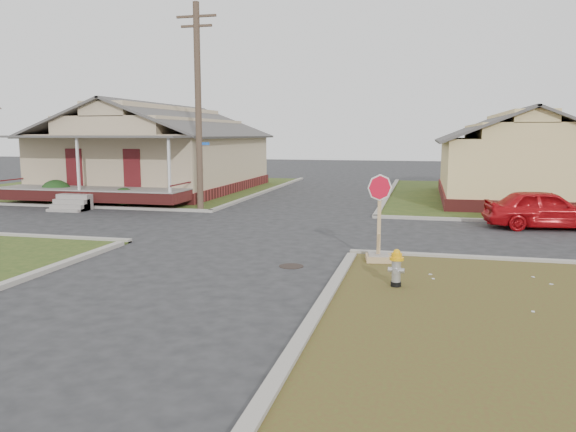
% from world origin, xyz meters
% --- Properties ---
extents(ground, '(120.00, 120.00, 0.00)m').
position_xyz_m(ground, '(0.00, 0.00, 0.00)').
color(ground, '#242426').
rests_on(ground, ground).
extents(verge_far_left, '(19.00, 19.00, 0.05)m').
position_xyz_m(verge_far_left, '(-13.00, 18.00, 0.03)').
color(verge_far_left, '#2B4117').
rests_on(verge_far_left, ground).
extents(curbs, '(80.00, 40.00, 0.12)m').
position_xyz_m(curbs, '(0.00, 5.00, 0.00)').
color(curbs, '#9E988F').
rests_on(curbs, ground).
extents(manhole, '(0.64, 0.64, 0.01)m').
position_xyz_m(manhole, '(2.20, -0.50, 0.01)').
color(manhole, black).
rests_on(manhole, ground).
extents(corner_house, '(10.10, 15.50, 5.30)m').
position_xyz_m(corner_house, '(-10.00, 16.68, 2.28)').
color(corner_house, maroon).
rests_on(corner_house, ground).
extents(side_house_yellow, '(7.60, 11.60, 4.70)m').
position_xyz_m(side_house_yellow, '(10.00, 16.50, 2.19)').
color(side_house_yellow, maroon).
rests_on(side_house_yellow, ground).
extents(utility_pole, '(1.80, 0.28, 9.00)m').
position_xyz_m(utility_pole, '(-4.20, 8.90, 4.66)').
color(utility_pole, '#453428').
rests_on(utility_pole, ground).
extents(fire_hydrant, '(0.32, 0.32, 0.85)m').
position_xyz_m(fire_hydrant, '(4.96, -2.00, 0.51)').
color(fire_hydrant, black).
rests_on(fire_hydrant, ground).
extents(stop_sign, '(0.66, 0.65, 2.33)m').
position_xyz_m(stop_sign, '(4.37, 0.45, 0.55)').
color(stop_sign, tan).
rests_on(stop_sign, ground).
extents(red_sedan, '(4.37, 2.19, 1.43)m').
position_xyz_m(red_sedan, '(9.80, 7.46, 0.71)').
color(red_sedan, '#B60D12').
rests_on(red_sedan, ground).
extents(hedge_left, '(1.48, 1.22, 1.13)m').
position_xyz_m(hedge_left, '(-12.04, 9.55, 0.62)').
color(hedge_left, '#183714').
rests_on(hedge_left, verge_far_left).
extents(hedge_right, '(1.24, 1.02, 0.95)m').
position_xyz_m(hedge_right, '(-8.13, 9.16, 0.52)').
color(hedge_right, '#183714').
rests_on(hedge_right, verge_far_left).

